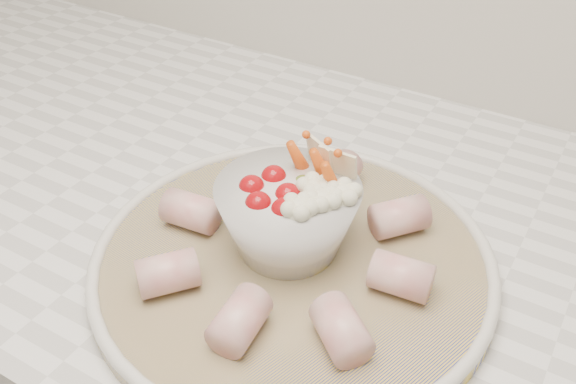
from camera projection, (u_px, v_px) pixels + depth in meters
The scene contains 3 objects.
serving_platter at pixel (293, 260), 0.60m from camera, with size 0.47×0.47×0.02m.
veggie_bowl at pixel (290, 214), 0.58m from camera, with size 0.13×0.13×0.10m.
cured_meat_rolls at pixel (292, 242), 0.59m from camera, with size 0.27×0.27×0.04m.
Camera 1 is at (0.38, 0.98, 1.34)m, focal length 40.00 mm.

